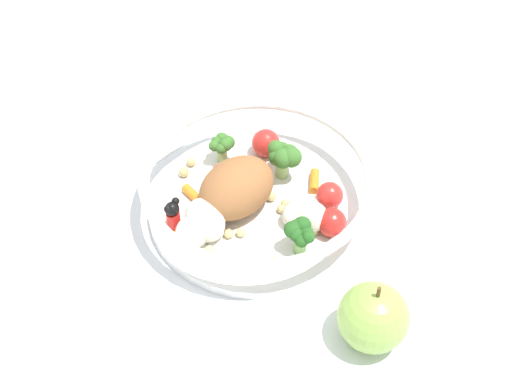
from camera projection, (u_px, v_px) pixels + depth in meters
ground_plane at (245, 205)px, 0.80m from camera, size 2.40×2.40×0.00m
food_container at (253, 195)px, 0.76m from camera, size 0.25×0.25×0.07m
loose_apple at (373, 317)px, 0.66m from camera, size 0.07×0.07×0.08m
folded_napkin at (138, 121)px, 0.89m from camera, size 0.16×0.14×0.01m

